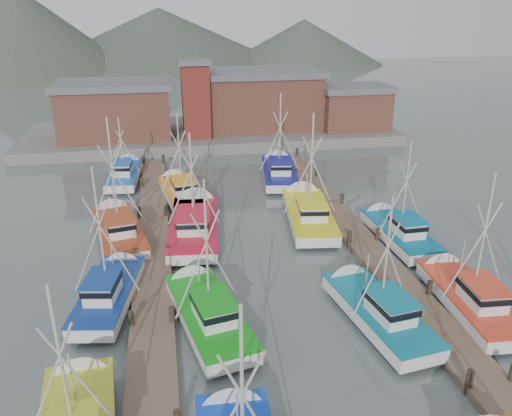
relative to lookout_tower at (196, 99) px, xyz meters
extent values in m
plane|color=#485654|center=(2.00, -33.00, -5.55)|extent=(260.00, 260.00, 0.00)
cube|color=brown|center=(-5.00, -29.00, -5.35)|extent=(2.20, 46.00, 0.40)
cylinder|color=black|center=(-6.00, -35.00, -5.10)|extent=(0.30, 0.30, 1.50)
cylinder|color=black|center=(-6.00, -28.00, -5.10)|extent=(0.30, 0.30, 1.50)
cylinder|color=black|center=(-6.00, -21.00, -5.10)|extent=(0.30, 0.30, 1.50)
cylinder|color=black|center=(-6.00, -14.00, -5.10)|extent=(0.30, 0.30, 1.50)
cylinder|color=black|center=(-6.00, -7.00, -5.10)|extent=(0.30, 0.30, 1.50)
cylinder|color=black|center=(-4.00, -35.00, -5.10)|extent=(0.30, 0.30, 1.50)
cylinder|color=black|center=(-4.00, -28.00, -5.10)|extent=(0.30, 0.30, 1.50)
cylinder|color=black|center=(-4.00, -21.00, -5.10)|extent=(0.30, 0.30, 1.50)
cylinder|color=black|center=(-4.00, -14.00, -5.10)|extent=(0.30, 0.30, 1.50)
cylinder|color=black|center=(-4.00, -7.00, -5.10)|extent=(0.30, 0.30, 1.50)
cube|color=brown|center=(9.00, -29.00, -5.35)|extent=(2.20, 46.00, 0.40)
cylinder|color=black|center=(8.00, -42.00, -5.10)|extent=(0.30, 0.30, 1.50)
cylinder|color=black|center=(8.00, -35.00, -5.10)|extent=(0.30, 0.30, 1.50)
cylinder|color=black|center=(8.00, -28.00, -5.10)|extent=(0.30, 0.30, 1.50)
cylinder|color=black|center=(8.00, -21.00, -5.10)|extent=(0.30, 0.30, 1.50)
cylinder|color=black|center=(8.00, -14.00, -5.10)|extent=(0.30, 0.30, 1.50)
cylinder|color=black|center=(8.00, -7.00, -5.10)|extent=(0.30, 0.30, 1.50)
cylinder|color=black|center=(10.00, -42.00, -5.10)|extent=(0.30, 0.30, 1.50)
cylinder|color=black|center=(10.00, -35.00, -5.10)|extent=(0.30, 0.30, 1.50)
cylinder|color=black|center=(10.00, -28.00, -5.10)|extent=(0.30, 0.30, 1.50)
cylinder|color=black|center=(10.00, -21.00, -5.10)|extent=(0.30, 0.30, 1.50)
cylinder|color=black|center=(10.00, -14.00, -5.10)|extent=(0.30, 0.30, 1.50)
cylinder|color=black|center=(10.00, -7.00, -5.10)|extent=(0.30, 0.30, 1.50)
cube|color=slate|center=(2.00, 4.00, -4.95)|extent=(44.00, 16.00, 1.20)
cube|color=brown|center=(-9.00, 2.00, -1.60)|extent=(12.00, 8.00, 5.50)
cube|color=slate|center=(-9.00, 2.00, 1.50)|extent=(12.72, 8.48, 0.70)
cube|color=brown|center=(8.00, 4.00, -1.25)|extent=(14.00, 9.00, 6.20)
cube|color=slate|center=(8.00, 4.00, 2.20)|extent=(14.84, 9.54, 0.70)
cube|color=brown|center=(19.00, 1.00, -2.10)|extent=(8.00, 6.00, 4.50)
cube|color=slate|center=(19.00, 1.00, 0.50)|extent=(8.48, 6.36, 0.70)
cube|color=maroon|center=(0.00, 0.00, -0.35)|extent=(3.00, 3.00, 8.00)
cube|color=slate|center=(0.00, 0.00, 3.90)|extent=(3.60, 3.60, 0.50)
cone|color=#485446|center=(-38.00, 82.00, -5.55)|extent=(110.00, 110.00, 42.00)
cone|color=#485446|center=(-3.00, 97.00, -5.55)|extent=(140.00, 140.00, 30.00)
cone|color=#485446|center=(37.00, 87.00, -5.55)|extent=(90.00, 90.00, 24.00)
cone|color=silver|center=(-1.90, -41.32, -5.00)|extent=(2.62, 1.22, 2.57)
cylinder|color=beige|center=(-2.10, -45.60, -1.06)|extent=(0.12, 0.12, 6.78)
cone|color=silver|center=(-7.94, -38.41, -5.00)|extent=(2.61, 1.34, 2.52)
cylinder|color=beige|center=(-7.54, -42.59, -1.36)|extent=(0.13, 0.13, 6.19)
cylinder|color=beige|center=(-8.09, -42.64, -2.08)|extent=(2.22, 0.30, 4.84)
cylinder|color=beige|center=(-6.99, -42.53, -2.08)|extent=(2.22, 0.30, 4.84)
cylinder|color=beige|center=(-7.69, -40.98, -3.25)|extent=(0.08, 0.08, 2.42)
cube|color=#0F1C32|center=(-2.19, -35.31, -5.50)|extent=(3.64, 7.35, 0.70)
cube|color=silver|center=(-2.19, -35.31, -4.85)|extent=(4.13, 8.35, 0.80)
cube|color=#109616|center=(-2.19, -35.31, -4.47)|extent=(4.22, 8.44, 0.10)
cone|color=silver|center=(-2.98, -31.39, -5.00)|extent=(2.67, 1.57, 2.50)
cube|color=silver|center=(-2.00, -36.25, -3.90)|extent=(2.06, 2.67, 1.10)
cube|color=black|center=(-2.00, -36.25, -3.67)|extent=(2.20, 2.92, 0.28)
cube|color=#109616|center=(-2.00, -36.25, -3.31)|extent=(2.34, 3.10, 0.07)
cylinder|color=beige|center=(-2.16, -35.47, -1.02)|extent=(0.13, 0.13, 6.86)
cylinder|color=beige|center=(-2.66, -35.57, -1.83)|extent=(2.42, 0.57, 5.36)
cylinder|color=beige|center=(-1.66, -35.37, -1.83)|extent=(2.42, 0.57, 5.36)
cylinder|color=beige|center=(-2.47, -33.90, -3.25)|extent=(0.08, 0.08, 2.23)
cube|color=#0F1C32|center=(6.28, -36.72, -5.50)|extent=(3.13, 7.06, 0.70)
cube|color=silver|center=(6.28, -36.72, -4.85)|extent=(3.55, 8.02, 0.80)
cube|color=#0C7188|center=(6.28, -36.72, -4.47)|extent=(3.64, 8.11, 0.10)
cone|color=silver|center=(5.76, -32.88, -5.00)|extent=(2.55, 1.42, 2.42)
cube|color=silver|center=(6.41, -37.64, -3.90)|extent=(1.87, 2.52, 1.10)
cube|color=black|center=(6.41, -37.64, -3.67)|extent=(2.00, 2.76, 0.28)
cube|color=#0C7188|center=(6.41, -37.64, -3.31)|extent=(2.12, 2.93, 0.07)
cylinder|color=beige|center=(6.31, -36.87, -1.46)|extent=(0.12, 0.12, 5.98)
cylinder|color=beige|center=(5.81, -36.94, -2.16)|extent=(2.13, 0.37, 4.68)
cylinder|color=beige|center=(6.80, -36.80, -2.16)|extent=(2.13, 0.37, 4.68)
cylinder|color=beige|center=(6.09, -35.33, -3.25)|extent=(0.07, 0.07, 2.16)
cube|color=#0F1C32|center=(-7.27, -32.37, -5.50)|extent=(3.19, 6.68, 0.70)
cube|color=silver|center=(-7.27, -32.37, -4.85)|extent=(3.62, 7.59, 0.80)
cube|color=navy|center=(-7.27, -32.37, -4.47)|extent=(3.71, 7.68, 0.10)
cone|color=silver|center=(-6.62, -28.78, -5.00)|extent=(2.43, 1.49, 2.27)
cube|color=silver|center=(-7.43, -33.23, -3.90)|extent=(1.83, 2.41, 1.10)
cube|color=black|center=(-7.43, -33.23, -3.67)|extent=(1.96, 2.64, 0.28)
cube|color=navy|center=(-7.43, -33.23, -3.31)|extent=(2.08, 2.80, 0.07)
cylinder|color=beige|center=(-7.30, -32.51, -1.03)|extent=(0.13, 0.13, 6.85)
cylinder|color=beige|center=(-7.79, -32.42, -1.83)|extent=(2.42, 0.51, 5.35)
cylinder|color=beige|center=(-6.80, -32.60, -1.83)|extent=(2.42, 0.51, 5.35)
cylinder|color=beige|center=(-7.04, -31.08, -3.25)|extent=(0.07, 0.07, 2.19)
cube|color=#0F1C32|center=(11.54, -36.47, -5.50)|extent=(2.74, 6.98, 0.70)
cube|color=silver|center=(11.54, -36.47, -4.85)|extent=(3.11, 7.94, 0.80)
cube|color=red|center=(11.54, -36.47, -4.47)|extent=(3.20, 8.02, 0.10)
cone|color=silver|center=(11.82, -32.59, -5.00)|extent=(2.53, 1.27, 2.46)
cube|color=silver|center=(11.47, -37.40, -3.90)|extent=(1.75, 2.44, 1.10)
cube|color=black|center=(11.47, -37.40, -3.67)|extent=(1.87, 2.68, 0.28)
cube|color=red|center=(11.47, -37.40, -3.31)|extent=(1.98, 2.84, 0.07)
cylinder|color=beige|center=(11.52, -36.62, -1.10)|extent=(0.12, 0.12, 6.71)
cylinder|color=beige|center=(11.00, -36.59, -1.88)|extent=(2.40, 0.26, 5.24)
cylinder|color=beige|center=(12.04, -36.66, -1.88)|extent=(2.40, 0.26, 5.24)
cylinder|color=beige|center=(11.64, -35.07, -3.25)|extent=(0.07, 0.07, 2.27)
cube|color=#0F1C32|center=(-2.12, -24.24, -5.50)|extent=(3.68, 8.91, 0.70)
cube|color=silver|center=(-2.12, -24.24, -4.85)|extent=(4.18, 10.13, 0.80)
cube|color=red|center=(-2.12, -24.24, -4.47)|extent=(4.29, 10.24, 0.10)
cone|color=silver|center=(-1.63, -19.33, -5.00)|extent=(3.18, 1.40, 3.08)
cube|color=silver|center=(-2.24, -25.41, -3.90)|extent=(2.28, 3.14, 1.10)
cube|color=black|center=(-2.24, -25.41, -3.67)|extent=(2.43, 3.45, 0.28)
cube|color=red|center=(-2.24, -25.41, -3.31)|extent=(2.58, 3.66, 0.07)
cylinder|color=beige|center=(-2.14, -24.43, -1.26)|extent=(0.15, 0.15, 6.39)
cylinder|color=beige|center=(-2.77, -24.37, -2.01)|extent=(2.30, 0.33, 5.00)
cylinder|color=beige|center=(-1.51, -24.49, -2.01)|extent=(2.30, 0.33, 5.00)
cylinder|color=beige|center=(-1.94, -22.47, -3.25)|extent=(0.09, 0.09, 2.75)
cube|color=#0F1C32|center=(6.42, -23.74, -5.50)|extent=(3.76, 8.43, 0.70)
cube|color=silver|center=(6.42, -23.74, -4.85)|extent=(4.28, 9.58, 0.80)
cube|color=yellow|center=(6.42, -23.74, -4.47)|extent=(4.38, 9.68, 0.10)
cone|color=silver|center=(7.06, -19.16, -5.00)|extent=(3.02, 1.49, 2.89)
cube|color=silver|center=(6.26, -24.84, -3.90)|extent=(2.24, 3.01, 1.10)
cube|color=black|center=(6.26, -24.84, -3.67)|extent=(2.39, 3.30, 0.28)
cube|color=yellow|center=(6.26, -24.84, -3.31)|extent=(2.54, 3.50, 0.07)
cylinder|color=beige|center=(6.39, -23.92, -0.82)|extent=(0.15, 0.15, 7.27)
cylinder|color=beige|center=(5.80, -23.84, -1.67)|extent=(2.59, 0.46, 5.68)
cylinder|color=beige|center=(6.98, -24.00, -1.67)|extent=(2.59, 0.46, 5.68)
cylinder|color=beige|center=(6.65, -22.09, -3.25)|extent=(0.09, 0.09, 2.58)
cube|color=#0F1C32|center=(-7.27, -24.16, -5.50)|extent=(3.82, 7.72, 0.70)
cube|color=silver|center=(-7.27, -24.16, -4.85)|extent=(4.35, 8.77, 0.80)
cube|color=#A13B19|center=(-7.27, -24.16, -4.47)|extent=(4.44, 8.87, 0.10)
cone|color=silver|center=(-8.10, -20.05, -5.00)|extent=(2.79, 1.60, 2.62)
cube|color=silver|center=(-7.06, -25.15, -3.90)|extent=(2.16, 2.80, 1.10)
cube|color=black|center=(-7.06, -25.15, -3.67)|extent=(2.32, 3.07, 0.28)
cube|color=#A13B19|center=(-7.06, -25.15, -3.31)|extent=(2.46, 3.26, 0.07)
cylinder|color=beige|center=(-7.23, -24.33, -0.66)|extent=(0.15, 0.15, 7.59)
cylinder|color=beige|center=(-7.80, -24.44, -1.55)|extent=(2.67, 0.63, 5.93)
cylinder|color=beige|center=(-6.67, -24.21, -1.55)|extent=(2.67, 0.63, 5.93)
cylinder|color=beige|center=(-7.57, -22.68, -3.25)|extent=(0.09, 0.09, 2.52)
cube|color=#0F1C32|center=(11.60, -27.98, -5.50)|extent=(2.33, 6.69, 0.70)
cube|color=silver|center=(11.60, -27.98, -4.85)|extent=(2.64, 7.60, 0.80)
cube|color=#03688F|center=(11.60, -27.98, -4.47)|extent=(2.72, 7.68, 0.10)
cone|color=silver|center=(11.52, -24.21, -5.00)|extent=(2.41, 1.15, 2.39)
cube|color=silver|center=(11.61, -28.89, -3.90)|extent=(1.59, 2.30, 1.10)
cube|color=black|center=(11.61, -28.89, -3.67)|extent=(1.69, 2.53, 0.28)
cube|color=#03688F|center=(11.61, -28.89, -3.31)|extent=(1.80, 2.68, 0.07)
cylinder|color=beige|center=(11.60, -28.13, -1.40)|extent=(0.11, 0.11, 6.10)
cylinder|color=beige|center=(11.09, -28.15, -2.12)|extent=(2.18, 0.13, 4.77)
cylinder|color=beige|center=(12.11, -28.12, -2.12)|extent=(2.18, 0.13, 4.77)
cylinder|color=beige|center=(11.57, -26.62, -3.25)|extent=(0.07, 0.07, 2.21)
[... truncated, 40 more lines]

